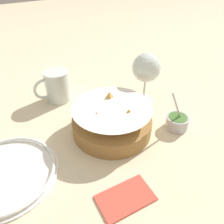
{
  "coord_description": "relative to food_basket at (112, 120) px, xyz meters",
  "views": [
    {
      "loc": [
        0.28,
        0.42,
        0.41
      ],
      "look_at": [
        0.03,
        0.03,
        0.06
      ],
      "focal_mm": 35.0,
      "sensor_mm": 36.0,
      "label": 1
    }
  ],
  "objects": [
    {
      "name": "side_plate",
      "position": [
        0.28,
        0.0,
        -0.03
      ],
      "size": [
        0.23,
        0.23,
        0.01
      ],
      "color": "white",
      "rests_on": "ground_plane"
    },
    {
      "name": "ground_plane",
      "position": [
        -0.03,
        -0.03,
        -0.04
      ],
      "size": [
        4.0,
        4.0,
        0.0
      ],
      "primitive_type": "plane",
      "color": "beige"
    },
    {
      "name": "food_basket",
      "position": [
        0.0,
        0.0,
        0.0
      ],
      "size": [
        0.22,
        0.22,
        0.1
      ],
      "color": "olive",
      "rests_on": "ground_plane"
    },
    {
      "name": "sauce_cup",
      "position": [
        -0.16,
        0.09,
        -0.02
      ],
      "size": [
        0.07,
        0.06,
        0.13
      ],
      "color": "#B7B7BC",
      "rests_on": "ground_plane"
    },
    {
      "name": "wine_glass",
      "position": [
        -0.18,
        -0.08,
        0.07
      ],
      "size": [
        0.09,
        0.09,
        0.16
      ],
      "color": "silver",
      "rests_on": "ground_plane"
    },
    {
      "name": "napkin",
      "position": [
        0.09,
        0.19,
        -0.03
      ],
      "size": [
        0.12,
        0.08,
        0.01
      ],
      "color": "#DB4C3D",
      "rests_on": "ground_plane"
    },
    {
      "name": "beer_mug",
      "position": [
        0.06,
        -0.23,
        0.01
      ],
      "size": [
        0.12,
        0.08,
        0.1
      ],
      "color": "silver",
      "rests_on": "ground_plane"
    }
  ]
}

